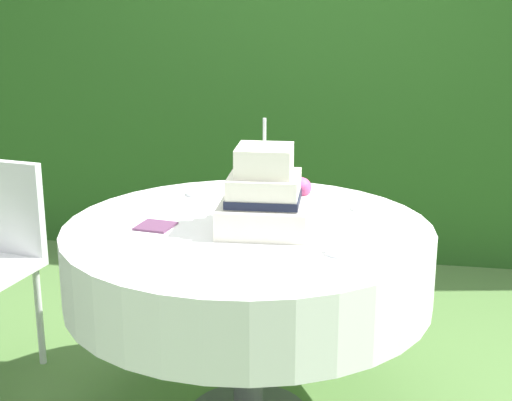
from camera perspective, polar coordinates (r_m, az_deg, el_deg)
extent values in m
cube|color=#28561E|center=(4.71, 4.46, 12.91)|extent=(5.57, 0.70, 2.70)
cylinder|color=#4C4C51|center=(2.86, -0.58, -9.58)|extent=(0.11, 0.11, 0.74)
cylinder|color=brown|center=(2.71, -0.61, -2.28)|extent=(1.28, 1.28, 0.03)
cylinder|color=white|center=(2.75, -0.60, -4.55)|extent=(1.31, 1.31, 0.26)
cube|color=silver|center=(2.66, 0.62, -1.15)|extent=(0.32, 0.32, 0.10)
cube|color=silver|center=(2.63, 0.62, 0.90)|extent=(0.25, 0.25, 0.10)
cube|color=black|center=(2.64, 0.62, 0.24)|extent=(0.26, 0.26, 0.03)
cube|color=silver|center=(2.61, 0.63, 2.99)|extent=(0.20, 0.20, 0.10)
sphere|color=#E04C8C|center=(2.75, 3.39, 0.98)|extent=(0.07, 0.07, 0.07)
cylinder|color=silver|center=(2.59, 0.64, 5.10)|extent=(0.01, 0.01, 0.10)
cylinder|color=white|center=(2.46, 6.37, -3.79)|extent=(0.11, 0.11, 0.01)
cylinder|color=white|center=(3.11, -4.05, 0.57)|extent=(0.13, 0.13, 0.01)
cylinder|color=white|center=(2.93, 8.12, -0.56)|extent=(0.10, 0.10, 0.01)
cylinder|color=white|center=(2.75, 6.75, -1.61)|extent=(0.12, 0.12, 0.01)
cube|color=#603856|center=(2.72, -7.49, -1.90)|extent=(0.14, 0.14, 0.01)
cylinder|color=white|center=(3.44, -15.82, -8.23)|extent=(0.03, 0.03, 0.45)
cube|color=white|center=(3.39, -18.42, -0.43)|extent=(0.40, 0.11, 0.40)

